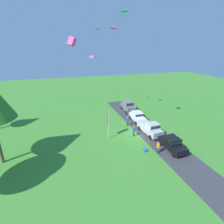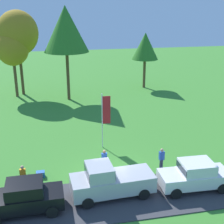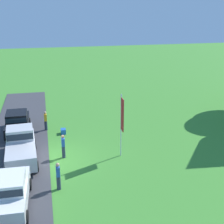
% 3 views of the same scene
% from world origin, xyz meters
% --- Properties ---
extents(ground_plane, '(120.00, 120.00, 0.00)m').
position_xyz_m(ground_plane, '(0.00, 0.00, 0.00)').
color(ground_plane, '#3D842D').
extents(pavement_strip, '(36.00, 4.40, 0.06)m').
position_xyz_m(pavement_strip, '(0.00, -2.82, 0.03)').
color(pavement_strip, '#38383D').
rests_on(pavement_strip, ground).
extents(car_sedan_far_end, '(4.42, 1.99, 1.84)m').
position_xyz_m(car_sedan_far_end, '(-5.37, -2.99, 1.04)').
color(car_sedan_far_end, black).
rests_on(car_sedan_far_end, ground).
extents(car_pickup_mid_row, '(5.10, 2.27, 2.14)m').
position_xyz_m(car_pickup_mid_row, '(-0.44, -2.44, 1.11)').
color(car_pickup_mid_row, '#B7B7BC').
rests_on(car_pickup_mid_row, ground).
extents(car_sedan_by_flagpole, '(4.45, 2.05, 1.84)m').
position_xyz_m(car_sedan_by_flagpole, '(4.96, -2.74, 1.04)').
color(car_sedan_by_flagpole, white).
rests_on(car_sedan_by_flagpole, ground).
extents(car_suv_near_entrance, '(4.68, 2.21, 2.28)m').
position_xyz_m(car_suv_near_entrance, '(10.69, -3.21, 1.30)').
color(car_suv_near_entrance, slate).
rests_on(car_suv_near_entrance, ground).
extents(person_watching_sky, '(0.36, 0.24, 1.71)m').
position_xyz_m(person_watching_sky, '(-0.23, 0.40, 0.88)').
color(person_watching_sky, '#2D334C').
rests_on(person_watching_sky, ground).
extents(person_beside_suv, '(0.36, 0.24, 1.71)m').
position_xyz_m(person_beside_suv, '(3.71, -0.17, 0.88)').
color(person_beside_suv, '#2D334C').
rests_on(person_beside_suv, ground).
extents(person_on_lawn, '(0.36, 0.24, 1.71)m').
position_xyz_m(person_on_lawn, '(-5.56, -0.70, 0.88)').
color(person_on_lawn, '#2D334C').
rests_on(person_on_lawn, ground).
extents(flag_banner, '(0.71, 0.08, 4.55)m').
position_xyz_m(flag_banner, '(0.57, 4.38, 2.88)').
color(flag_banner, silver).
rests_on(flag_banner, ground).
extents(cooler_box, '(0.56, 0.40, 0.40)m').
position_xyz_m(cooler_box, '(-4.57, 0.68, 0.20)').
color(cooler_box, blue).
rests_on(cooler_box, ground).
extents(kite_delta_topmost, '(1.02, 1.10, 0.91)m').
position_xyz_m(kite_delta_topmost, '(11.91, 2.91, 16.55)').
color(kite_delta_topmost, green).
extents(kite_diamond_high_left, '(1.48, 1.47, 0.53)m').
position_xyz_m(kite_diamond_high_left, '(9.48, 0.57, 16.49)').
color(kite_diamond_high_left, '#EA4C9E').
extents(kite_box_near_flag, '(1.50, 1.86, 1.89)m').
position_xyz_m(kite_box_near_flag, '(11.24, 7.75, 14.21)').
color(kite_box_near_flag, '#EA4C9E').
extents(kite_diamond_trailing_tail, '(1.10, 1.17, 0.55)m').
position_xyz_m(kite_diamond_trailing_tail, '(2.32, 5.93, 12.07)').
color(kite_diamond_trailing_tail, '#EA4C9E').
extents(kite_diamond_high_right, '(1.37, 1.34, 0.39)m').
position_xyz_m(kite_diamond_high_right, '(1.64, 1.69, 17.78)').
color(kite_diamond_high_right, green).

